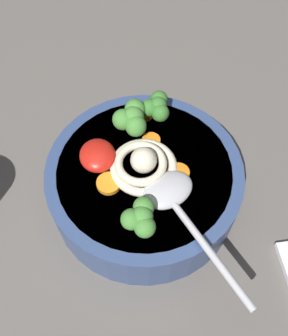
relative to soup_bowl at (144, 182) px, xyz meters
The scene contains 12 objects.
table_slab 5.87cm from the soup_bowl, 84.64° to the left, with size 137.05×137.05×4.33cm, color #5B5651.
soup_bowl is the anchor object (origin of this frame).
noodle_pile 4.31cm from the soup_bowl, 126.31° to the right, with size 8.58×8.42×3.45cm.
soup_spoon 6.79cm from the soup_bowl, 18.46° to the left, with size 17.39×8.67×1.60cm.
chili_sauce_dollop 6.94cm from the soup_bowl, 114.93° to the right, with size 4.66×4.19×2.10cm, color red.
broccoli_floret_beside_noodles 8.01cm from the soup_bowl, behind, with size 4.97×4.28×3.93cm.
broccoli_floret_left 9.12cm from the soup_bowl, 16.49° to the right, with size 4.40×3.79×3.48cm.
broccoli_floret_near_spoon 9.40cm from the soup_bowl, 154.60° to the left, with size 4.26×3.67×3.37cm.
carrot_slice_beside_chili 5.78cm from the soup_bowl, 74.17° to the right, with size 2.77×2.77×0.63cm, color orange.
carrot_slice_center 5.34cm from the soup_bowl, 147.37° to the left, with size 2.23×2.23×0.64cm, color orange.
carrot_slice_front 8.72cm from the soup_bowl, behind, with size 2.77×2.77×0.46cm, color orange.
carrot_slice_extra_b 5.40cm from the soup_bowl, 62.38° to the left, with size 2.55×2.55×0.72cm, color orange.
Camera 1 is at (23.32, -7.47, 49.06)cm, focal length 41.46 mm.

